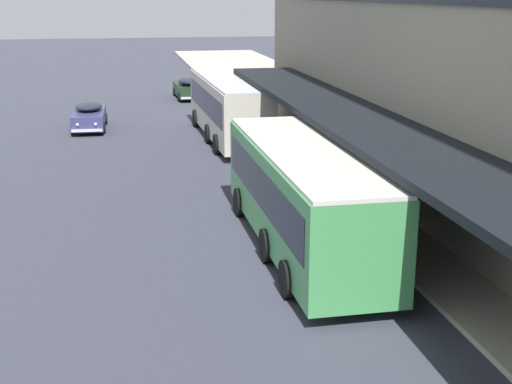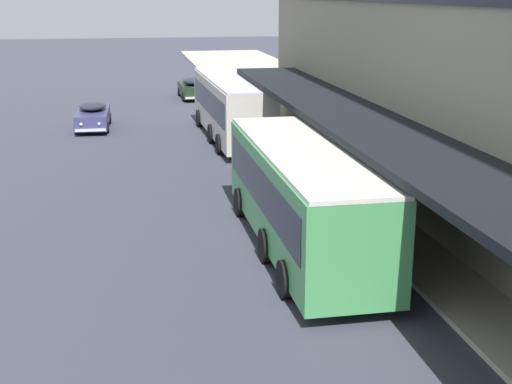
{
  "view_description": "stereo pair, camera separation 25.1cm",
  "coord_description": "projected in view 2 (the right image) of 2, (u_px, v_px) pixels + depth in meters",
  "views": [
    {
      "loc": [
        -1.59,
        -2.99,
        7.69
      ],
      "look_at": [
        2.78,
        19.26,
        1.25
      ],
      "focal_mm": 50.0,
      "sensor_mm": 36.0,
      "label": 1
    },
    {
      "loc": [
        -1.35,
        -3.03,
        7.69
      ],
      "look_at": [
        2.78,
        19.26,
        1.25
      ],
      "focal_mm": 50.0,
      "sensor_mm": 36.0,
      "label": 2
    }
  ],
  "objects": [
    {
      "name": "transit_bus_kerbside_front",
      "position": [
        302.0,
        192.0,
        21.45
      ],
      "size": [
        2.88,
        10.96,
        3.18
      ],
      "color": "#479C56",
      "rests_on": "ground"
    },
    {
      "name": "sedan_lead_mid",
      "position": [
        193.0,
        88.0,
        52.29
      ],
      "size": [
        1.98,
        4.86,
        1.61
      ],
      "color": "#1C2F1C",
      "rests_on": "ground"
    },
    {
      "name": "transit_bus_kerbside_rear",
      "position": [
        232.0,
        104.0,
        37.67
      ],
      "size": [
        2.97,
        11.53,
        3.25
      ],
      "color": "beige",
      "rests_on": "ground"
    },
    {
      "name": "sedan_oncoming_front",
      "position": [
        93.0,
        115.0,
        40.88
      ],
      "size": [
        1.99,
        5.05,
        1.54
      ],
      "color": "navy",
      "rests_on": "ground"
    }
  ]
}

